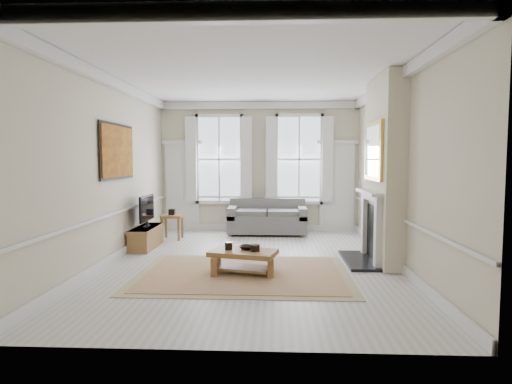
{
  "coord_description": "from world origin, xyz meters",
  "views": [
    {
      "loc": [
        0.44,
        -7.71,
        1.91
      ],
      "look_at": [
        0.05,
        0.8,
        1.25
      ],
      "focal_mm": 30.0,
      "sensor_mm": 36.0,
      "label": 1
    }
  ],
  "objects_px": {
    "coffee_table": "(243,255)",
    "tv_stand": "(146,237)",
    "sofa": "(267,219)",
    "side_table": "(172,219)"
  },
  "relations": [
    {
      "from": "coffee_table",
      "to": "tv_stand",
      "type": "height_order",
      "value": "tv_stand"
    },
    {
      "from": "sofa",
      "to": "tv_stand",
      "type": "relative_size",
      "value": 1.55
    },
    {
      "from": "side_table",
      "to": "tv_stand",
      "type": "xyz_separation_m",
      "value": [
        -0.32,
        -1.0,
        -0.25
      ]
    },
    {
      "from": "sofa",
      "to": "side_table",
      "type": "height_order",
      "value": "sofa"
    },
    {
      "from": "sofa",
      "to": "tv_stand",
      "type": "bearing_deg",
      "value": -144.36
    },
    {
      "from": "sofa",
      "to": "tv_stand",
      "type": "xyz_separation_m",
      "value": [
        -2.57,
        -1.84,
        -0.14
      ]
    },
    {
      "from": "side_table",
      "to": "coffee_table",
      "type": "bearing_deg",
      "value": -57.47
    },
    {
      "from": "coffee_table",
      "to": "side_table",
      "type": "bearing_deg",
      "value": 136.54
    },
    {
      "from": "side_table",
      "to": "tv_stand",
      "type": "bearing_deg",
      "value": -107.84
    },
    {
      "from": "side_table",
      "to": "sofa",
      "type": "bearing_deg",
      "value": 20.62
    }
  ]
}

